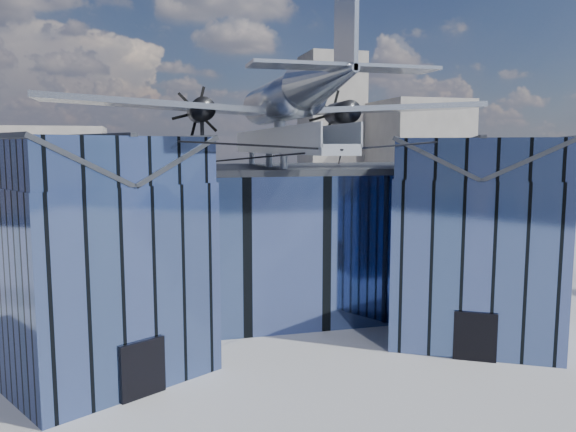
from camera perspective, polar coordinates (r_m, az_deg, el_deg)
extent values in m
plane|color=gray|center=(32.69, 0.91, -13.05)|extent=(120.00, 120.00, 0.00)
cube|color=#475C92|center=(39.97, -2.55, -2.30)|extent=(28.00, 14.00, 9.50)
cube|color=#292B31|center=(39.47, -2.59, 4.81)|extent=(28.00, 14.00, 0.40)
cube|color=#475C92|center=(29.37, -18.76, -6.08)|extent=(11.79, 11.43, 9.50)
cube|color=#475C92|center=(28.66, -19.22, 5.39)|extent=(11.56, 11.20, 2.20)
cube|color=#292B31|center=(27.76, -23.43, 5.17)|extent=(7.98, 9.23, 2.40)
cube|color=#292B31|center=(29.70, -15.29, 5.58)|extent=(7.98, 9.23, 2.40)
cube|color=#292B31|center=(28.65, -19.32, 7.69)|extent=(4.30, 7.10, 0.18)
cube|color=black|center=(26.95, -14.55, -14.81)|extent=(2.03, 1.32, 2.60)
cube|color=black|center=(31.53, -11.38, -4.96)|extent=(0.34, 0.34, 9.50)
cube|color=#475C92|center=(34.80, 18.33, -4.05)|extent=(11.79, 11.43, 9.50)
cube|color=#475C92|center=(34.20, 18.71, 5.61)|extent=(11.56, 11.20, 2.20)
cube|color=#292B31|center=(34.14, 14.92, 5.75)|extent=(7.98, 9.23, 2.40)
cube|color=#292B31|center=(34.40, 22.47, 5.46)|extent=(7.98, 9.23, 2.40)
cube|color=#292B31|center=(34.19, 18.79, 7.54)|extent=(4.30, 7.10, 0.18)
cube|color=black|center=(31.74, 18.47, -11.56)|extent=(2.03, 1.32, 2.60)
cube|color=black|center=(34.83, 10.91, -3.81)|extent=(0.34, 0.34, 9.50)
cube|color=#9A9FA7|center=(34.09, -0.65, 6.82)|extent=(1.80, 21.00, 0.50)
cube|color=#9A9FA7|center=(33.88, -2.14, 7.91)|extent=(0.08, 21.00, 1.10)
cube|color=#9A9FA7|center=(34.32, 0.82, 7.91)|extent=(0.08, 21.00, 1.10)
cylinder|color=#9A9FA7|center=(43.37, -3.71, 5.96)|extent=(0.44, 0.44, 1.35)
cylinder|color=#9A9FA7|center=(37.50, -1.95, 5.80)|extent=(0.44, 0.44, 1.35)
cylinder|color=#9A9FA7|center=(33.61, -0.44, 5.67)|extent=(0.44, 0.44, 1.35)
cylinder|color=#9A9FA7|center=(34.58, -0.85, 8.40)|extent=(0.70, 0.70, 1.40)
cylinder|color=black|center=(25.75, -8.00, 7.36)|extent=(10.55, 6.08, 0.69)
cylinder|color=black|center=(28.93, 13.30, 7.19)|extent=(10.55, 6.08, 0.69)
cylinder|color=black|center=(31.52, -5.08, 5.78)|extent=(6.09, 17.04, 1.19)
cylinder|color=black|center=(33.06, 5.28, 5.83)|extent=(6.09, 17.04, 1.19)
cylinder|color=#A0A5AD|center=(34.69, -0.86, 11.62)|extent=(2.50, 11.00, 2.50)
sphere|color=#A0A5AD|center=(40.03, -2.78, 11.00)|extent=(2.50, 2.50, 2.50)
cube|color=black|center=(39.11, -2.47, 12.10)|extent=(1.60, 1.40, 0.50)
cone|color=#A0A5AD|center=(26.11, 4.02, 13.78)|extent=(2.50, 7.00, 2.50)
cube|color=#A0A5AD|center=(24.21, 5.89, 18.13)|extent=(0.18, 2.40, 3.40)
cube|color=#A0A5AD|center=(24.08, 5.76, 14.82)|extent=(8.00, 1.80, 0.14)
cube|color=#A0A5AD|center=(34.68, -12.78, 10.95)|extent=(14.00, 3.20, 1.08)
cylinder|color=black|center=(35.43, -8.86, 10.55)|extent=(1.44, 3.20, 1.44)
cone|color=black|center=(37.22, -9.15, 10.37)|extent=(0.70, 0.70, 0.70)
cube|color=black|center=(37.36, -9.17, 10.36)|extent=(1.05, 0.06, 3.33)
cube|color=black|center=(37.36, -9.17, 10.36)|extent=(2.53, 0.06, 2.53)
cube|color=black|center=(37.36, -9.17, 10.36)|extent=(3.33, 0.06, 1.05)
cylinder|color=black|center=(34.78, -8.72, 8.60)|extent=(0.24, 0.24, 1.75)
cube|color=#A0A5AD|center=(37.88, 9.29, 10.69)|extent=(14.00, 3.20, 1.08)
cylinder|color=black|center=(37.52, 5.50, 10.40)|extent=(1.44, 3.20, 1.44)
cone|color=black|center=(39.21, 4.57, 10.26)|extent=(0.70, 0.70, 0.70)
cube|color=black|center=(39.35, 4.50, 10.25)|extent=(1.05, 0.06, 3.33)
cube|color=black|center=(39.35, 4.50, 10.25)|extent=(2.53, 0.06, 2.53)
cube|color=black|center=(39.35, 4.50, 10.25)|extent=(3.33, 0.06, 1.05)
cylinder|color=black|center=(36.90, 5.80, 8.55)|extent=(0.24, 0.24, 1.75)
cube|color=gray|center=(87.43, 12.79, 5.39)|extent=(12.00, 14.00, 18.00)
cube|color=gray|center=(85.48, -22.62, 3.65)|extent=(14.00, 10.00, 14.00)
cube|color=gray|center=(92.67, 4.41, 8.10)|extent=(9.00, 9.00, 26.00)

